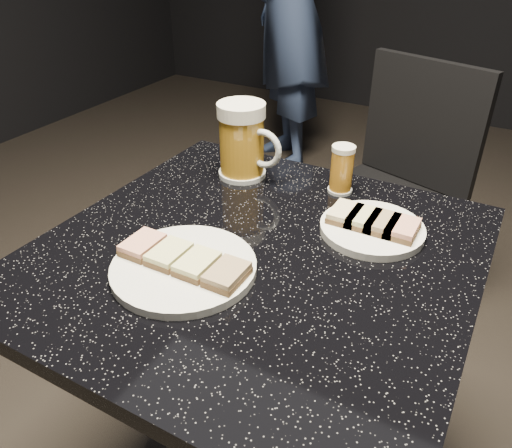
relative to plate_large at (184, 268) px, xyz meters
The scene contains 9 objects.
plate_large is the anchor object (origin of this frame).
plate_small 0.34m from the plate_large, 48.76° to the left, with size 0.18×0.18×0.01m, color white.
patron 2.07m from the plate_large, 111.28° to the left, with size 0.62×0.41×1.71m, color navy.
table 0.28m from the plate_large, 57.09° to the left, with size 0.70×0.70×0.75m.
beer_mug 0.36m from the plate_large, 104.83° to the left, with size 0.15×0.10×0.16m.
beer_tumbler 0.39m from the plate_large, 72.42° to the left, with size 0.05×0.05×0.10m.
chair 0.99m from the plate_large, 83.95° to the left, with size 0.49×0.49×0.87m.
canapes_on_plate_large 0.02m from the plate_large, 90.00° to the left, with size 0.21×0.07×0.02m.
canapes_on_plate_small 0.34m from the plate_large, 48.76° to the left, with size 0.15×0.07×0.02m.
Camera 1 is at (0.33, -0.60, 1.23)m, focal length 35.00 mm.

